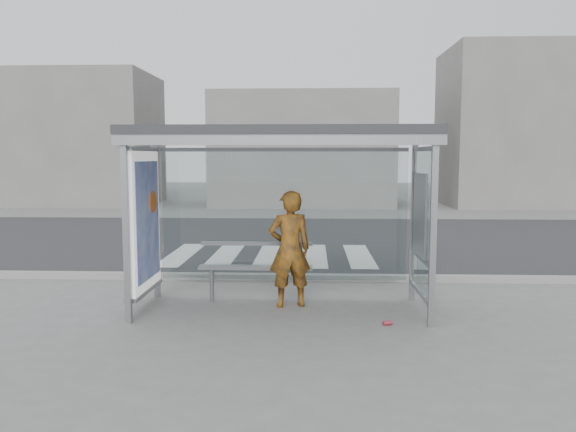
% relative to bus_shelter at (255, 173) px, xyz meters
% --- Properties ---
extents(ground, '(80.00, 80.00, 0.00)m').
position_rel_bus_shelter_xyz_m(ground, '(0.37, -0.06, -1.98)').
color(ground, slate).
rests_on(ground, ground).
extents(road, '(30.00, 10.00, 0.01)m').
position_rel_bus_shelter_xyz_m(road, '(0.37, 6.94, -1.98)').
color(road, '#28282A').
rests_on(road, ground).
extents(curb, '(30.00, 0.18, 0.12)m').
position_rel_bus_shelter_xyz_m(curb, '(0.37, 1.89, -1.92)').
color(curb, gray).
rests_on(curb, ground).
extents(crosswalk, '(4.55, 3.00, 0.00)m').
position_rel_bus_shelter_xyz_m(crosswalk, '(-0.13, 4.44, -1.98)').
color(crosswalk, silver).
rests_on(crosswalk, ground).
extents(bus_shelter, '(4.25, 1.65, 2.62)m').
position_rel_bus_shelter_xyz_m(bus_shelter, '(0.00, 0.00, 0.00)').
color(bus_shelter, gray).
rests_on(bus_shelter, ground).
extents(building_left, '(6.00, 5.00, 6.00)m').
position_rel_bus_shelter_xyz_m(building_left, '(-9.63, 17.94, 1.02)').
color(building_left, slate).
rests_on(building_left, ground).
extents(building_center, '(8.00, 5.00, 5.00)m').
position_rel_bus_shelter_xyz_m(building_center, '(0.37, 17.94, 0.52)').
color(building_center, slate).
rests_on(building_center, ground).
extents(building_right, '(5.00, 5.00, 7.00)m').
position_rel_bus_shelter_xyz_m(building_right, '(9.37, 17.94, 1.52)').
color(building_right, slate).
rests_on(building_right, ground).
extents(person, '(0.71, 0.55, 1.72)m').
position_rel_bus_shelter_xyz_m(person, '(0.49, 0.16, -1.12)').
color(person, orange).
rests_on(person, ground).
extents(bench, '(1.74, 0.32, 0.90)m').
position_rel_bus_shelter_xyz_m(bench, '(-0.04, 0.44, -1.45)').
color(bench, slate).
rests_on(bench, ground).
extents(soda_can, '(0.13, 0.09, 0.06)m').
position_rel_bus_shelter_xyz_m(soda_can, '(1.81, -0.73, -1.95)').
color(soda_can, '#DE4159').
rests_on(soda_can, ground).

